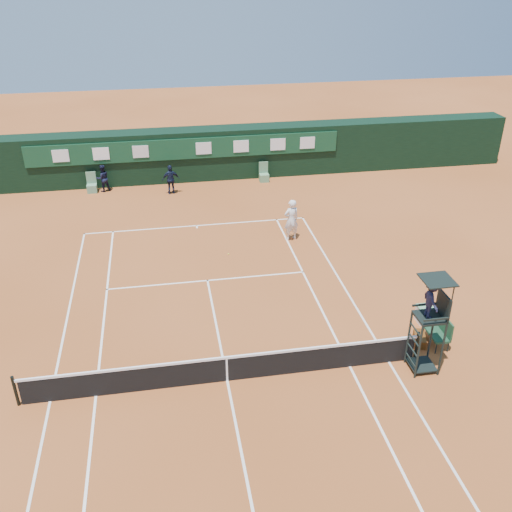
{
  "coord_description": "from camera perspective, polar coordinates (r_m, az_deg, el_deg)",
  "views": [
    {
      "loc": [
        -1.55,
        -14.2,
        12.22
      ],
      "look_at": [
        2.0,
        6.0,
        1.2
      ],
      "focal_mm": 40.0,
      "sensor_mm": 36.0,
      "label": 1
    }
  ],
  "objects": [
    {
      "name": "player_bench",
      "position": [
        20.99,
        17.88,
        -6.95
      ],
      "size": [
        0.56,
        1.2,
        1.1
      ],
      "color": "#173B25",
      "rests_on": "ground"
    },
    {
      "name": "ground",
      "position": [
        18.8,
        -2.9,
        -12.34
      ],
      "size": [
        90.0,
        90.0,
        0.0
      ],
      "primitive_type": "plane",
      "color": "#A85627",
      "rests_on": "ground"
    },
    {
      "name": "back_wall",
      "position": [
        34.67,
        -7.02,
        10.05
      ],
      "size": [
        40.0,
        1.65,
        3.0
      ],
      "color": "black",
      "rests_on": "ground"
    },
    {
      "name": "player",
      "position": [
        26.95,
        3.54,
        3.63
      ],
      "size": [
        0.84,
        0.67,
        2.03
      ],
      "primitive_type": "imported",
      "rotation": [
        0.0,
        0.0,
        3.41
      ],
      "color": "white",
      "rests_on": "ground"
    },
    {
      "name": "linesman_chair_left",
      "position": [
        34.07,
        -16.08,
        6.68
      ],
      "size": [
        0.55,
        0.5,
        1.15
      ],
      "color": "#5D8E69",
      "rests_on": "ground"
    },
    {
      "name": "linesman_chair_right",
      "position": [
        34.38,
        0.8,
        8.0
      ],
      "size": [
        0.55,
        0.5,
        1.15
      ],
      "color": "#5F9265",
      "rests_on": "ground"
    },
    {
      "name": "ball_kid_left",
      "position": [
        33.86,
        -15.07,
        7.52
      ],
      "size": [
        0.93,
        0.83,
        1.56
      ],
      "primitive_type": "imported",
      "rotation": [
        0.0,
        0.0,
        3.53
      ],
      "color": "black",
      "rests_on": "ground"
    },
    {
      "name": "ball_kid_right",
      "position": [
        32.7,
        -8.51,
        7.57
      ],
      "size": [
        1.03,
        0.54,
        1.68
      ],
      "primitive_type": "imported",
      "rotation": [
        0.0,
        0.0,
        3.28
      ],
      "color": "black",
      "rests_on": "ground"
    },
    {
      "name": "umpire_chair",
      "position": [
        18.6,
        17.12,
        -4.81
      ],
      "size": [
        0.96,
        0.95,
        3.42
      ],
      "color": "black",
      "rests_on": "ground"
    },
    {
      "name": "tennis_net",
      "position": [
        18.47,
        -2.94,
        -11.15
      ],
      "size": [
        12.9,
        0.1,
        1.1
      ],
      "color": "black",
      "rests_on": "ground"
    },
    {
      "name": "court_lines",
      "position": [
        18.79,
        -2.9,
        -12.33
      ],
      "size": [
        11.05,
        23.85,
        0.01
      ],
      "color": "white",
      "rests_on": "ground"
    },
    {
      "name": "cooler",
      "position": [
        22.12,
        16.54,
        -5.61
      ],
      "size": [
        0.57,
        0.57,
        0.65
      ],
      "color": "silver",
      "rests_on": "ground"
    },
    {
      "name": "tennis_ball",
      "position": [
        25.95,
        -2.77,
        0.2
      ],
      "size": [
        0.06,
        0.06,
        0.06
      ],
      "primitive_type": "sphere",
      "color": "#DDEB36",
      "rests_on": "ground"
    },
    {
      "name": "tennis_bag",
      "position": [
        21.07,
        16.04,
        -7.97
      ],
      "size": [
        0.61,
        0.91,
        0.31
      ],
      "primitive_type": "cube",
      "rotation": [
        0.0,
        0.0,
        -0.31
      ],
      "color": "black",
      "rests_on": "ground"
    }
  ]
}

